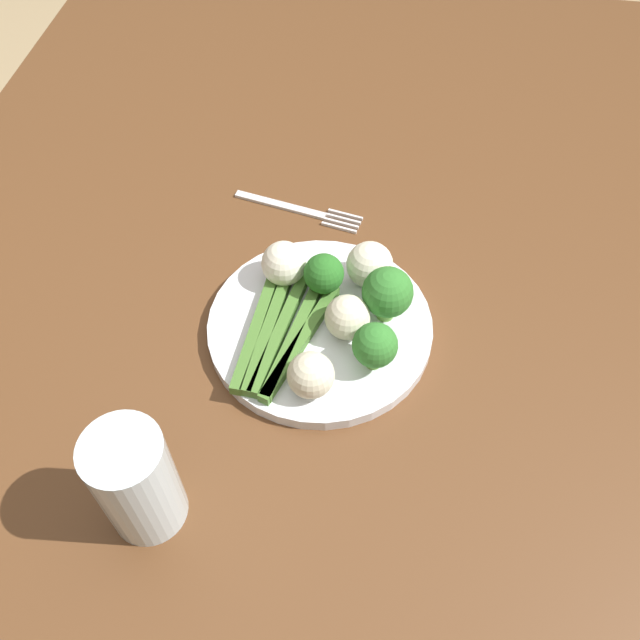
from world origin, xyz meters
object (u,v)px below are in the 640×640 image
Objects in this scene: broccoli_front_left at (388,293)px; broccoli_outer_edge at (324,274)px; cauliflower_right at (311,375)px; cauliflower_near_center at (369,267)px; dining_table at (310,332)px; plate at (320,327)px; fork at (299,210)px; broccoli_back at (375,346)px; asparagus_bundle at (279,334)px; cauliflower_edge at (284,263)px; cauliflower_front at (347,317)px; water_glass at (136,482)px.

broccoli_outer_edge is (-0.02, -0.07, -0.01)m from broccoli_front_left.
cauliflower_right is 0.15m from cauliflower_near_center.
broccoli_front_left is 1.40× the size of cauliflower_right.
dining_table is 0.15m from broccoli_outer_edge.
plate is at bearing 18.95° from dining_table.
fork is at bearing -163.17° from plate.
broccoli_back is 0.11m from cauliflower_near_center.
dining_table is 0.15m from asparagus_bundle.
cauliflower_right is at bearing 20.91° from cauliflower_edge.
cauliflower_edge is (0.01, -0.03, 0.14)m from dining_table.
cauliflower_front reaches higher than asparagus_bundle.
broccoli_outer_edge reaches higher than cauliflower_edge.
cauliflower_front is (0.01, 0.03, 0.03)m from plate.
fork is (-0.20, -0.01, -0.02)m from asparagus_bundle.
broccoli_front_left reaches higher than plate.
broccoli_front_left is 1.39× the size of cauliflower_front.
cauliflower_edge is 0.96× the size of cauliflower_near_center.
broccoli_front_left is at bearing 62.85° from dining_table.
asparagus_bundle is 3.21× the size of cauliflower_near_center.
asparagus_bundle is 0.11m from broccoli_back.
cauliflower_right is at bearing -19.20° from cauliflower_front.
plate is at bearing -35.01° from cauliflower_near_center.
broccoli_outer_edge is at bearing -19.68° from asparagus_bundle.
broccoli_back is 1.13× the size of cauliflower_edge.
cauliflower_near_center is (-0.07, 0.01, 0.00)m from cauliflower_front.
asparagus_bundle is 3.47× the size of cauliflower_front.
broccoli_front_left reaches higher than cauliflower_front.
water_glass is at bearing -18.76° from dining_table.
cauliflower_edge is (-0.10, -0.11, -0.01)m from broccoli_back.
water_glass is (0.26, -0.12, 0.02)m from broccoli_outer_edge.
fork is at bearing -177.51° from cauliflower_edge.
plate is 1.46× the size of fork.
dining_table is at bearing -144.30° from cauliflower_front.
dining_table is at bearing -140.69° from broccoli_outer_edge.
cauliflower_near_center is at bearing -151.47° from broccoli_front_left.
fork is at bearing -139.50° from cauliflower_near_center.
cauliflower_edge is at bearing -159.09° from cauliflower_right.
fork is (-0.12, -0.01, -0.04)m from cauliflower_edge.
cauliflower_right is (0.07, -0.03, -0.00)m from cauliflower_front.
cauliflower_near_center is (-0.01, 0.09, 0.00)m from cauliflower_edge.
broccoli_outer_edge is 0.05m from cauliflower_near_center.
fork is (-0.18, -0.05, -0.01)m from plate.
dining_table is 0.35m from water_glass.
broccoli_back reaches higher than cauliflower_right.
cauliflower_near_center is 0.16m from fork.
fork is (-0.18, -0.08, -0.04)m from cauliflower_front.
cauliflower_near_center is (0.00, 0.07, 0.14)m from dining_table.
broccoli_back is (0.04, 0.06, 0.04)m from plate.
dining_table is 11.17× the size of water_glass.
cauliflower_right reaches higher than fork.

